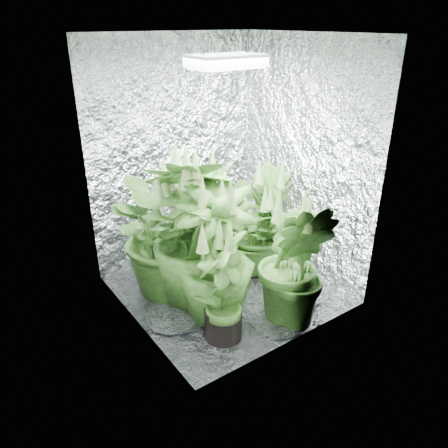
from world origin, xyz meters
TOP-DOWN VIEW (x-y plane):
  - ground at (0.00, 0.00)m, footprint 1.60×1.60m
  - walls at (0.00, 0.00)m, footprint 1.62×1.62m
  - ceiling at (0.00, 0.00)m, footprint 1.60×1.60m
  - grow_lamp at (0.00, 0.00)m, footprint 0.50×0.30m
  - plant_a at (-0.39, 0.27)m, footprint 1.16×1.16m
  - plant_b at (-0.02, 0.46)m, footprint 0.76×0.76m
  - plant_c at (0.61, 0.21)m, footprint 0.55×0.55m
  - plant_d at (-0.29, 0.01)m, footprint 0.94×0.94m
  - plant_e at (0.37, 0.09)m, footprint 0.78×0.78m
  - plant_f at (-0.36, -0.48)m, footprint 0.62×0.62m
  - plant_g at (0.16, -0.63)m, footprint 0.75×0.75m
  - plant_h at (-0.27, -0.25)m, footprint 0.76×0.76m
  - circulation_fan at (0.62, 0.14)m, footprint 0.13×0.28m
  - plant_label at (0.22, -0.67)m, footprint 0.05×0.03m

SIDE VIEW (x-z plane):
  - ground at x=0.00m, z-range 0.00..0.00m
  - circulation_fan at x=0.62m, z-range -0.02..0.30m
  - plant_label at x=0.22m, z-range 0.26..0.34m
  - plant_e at x=0.37m, z-range -0.03..0.82m
  - plant_f at x=-0.36m, z-range -0.05..0.88m
  - plant_c at x=0.61m, z-range -0.04..0.93m
  - plant_g at x=0.16m, z-range -0.04..1.03m
  - plant_b at x=-0.02m, z-range -0.05..1.09m
  - plant_h at x=-0.27m, z-range -0.04..1.10m
  - plant_a at x=-0.39m, z-range -0.03..1.13m
  - plant_d at x=-0.29m, z-range -0.04..1.27m
  - walls at x=0.00m, z-range 0.00..2.00m
  - grow_lamp at x=0.00m, z-range 1.72..1.94m
  - ceiling at x=0.00m, z-range 2.00..2.00m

